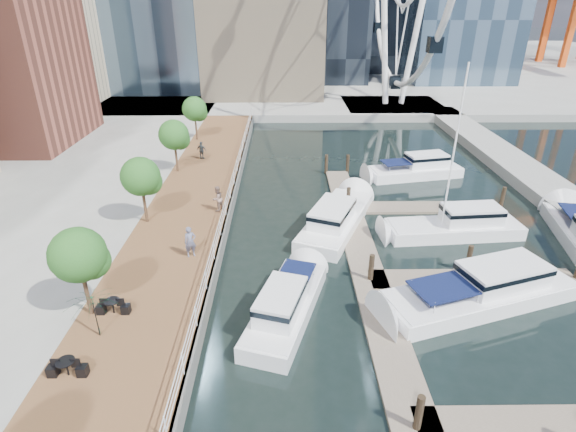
{
  "coord_description": "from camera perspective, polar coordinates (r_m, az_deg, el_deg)",
  "views": [
    {
      "loc": [
        -1.99,
        -13.72,
        14.84
      ],
      "look_at": [
        -1.74,
        10.63,
        3.0
      ],
      "focal_mm": 28.0,
      "sensor_mm": 36.0,
      "label": 1
    }
  ],
  "objects": [
    {
      "name": "cafe_seating",
      "position": [
        18.31,
        -28.72,
        -22.26
      ],
      "size": [
        4.33,
        11.83,
        2.25
      ],
      "color": "#0E351F",
      "rests_on": "ground"
    },
    {
      "name": "boardwalk",
      "position": [
        32.86,
        -12.86,
        -0.65
      ],
      "size": [
        6.0,
        60.0,
        1.0
      ],
      "primitive_type": "cube",
      "color": "brown",
      "rests_on": "ground"
    },
    {
      "name": "pedestrian_near",
      "position": [
        27.01,
        -12.32,
        -3.23
      ],
      "size": [
        0.81,
        0.68,
        1.9
      ],
      "primitive_type": "imported",
      "rotation": [
        0.0,
        0.0,
        0.39
      ],
      "color": "#555871",
      "rests_on": "boardwalk"
    },
    {
      "name": "pedestrian_far",
      "position": [
        43.78,
        -10.91,
        8.19
      ],
      "size": [
        1.07,
        0.72,
        1.69
      ],
      "primitive_type": "imported",
      "rotation": [
        0.0,
        0.0,
        2.8
      ],
      "color": "#323A3F",
      "rests_on": "boardwalk"
    },
    {
      "name": "ground",
      "position": [
        20.31,
        5.6,
        -21.18
      ],
      "size": [
        520.0,
        520.0,
        0.0
      ],
      "primitive_type": "plane",
      "color": "black",
      "rests_on": "ground"
    },
    {
      "name": "pier",
      "position": [
        69.14,
        13.14,
        13.3
      ],
      "size": [
        14.0,
        12.0,
        1.0
      ],
      "primitive_type": "cube",
      "color": "gray",
      "rests_on": "ground"
    },
    {
      "name": "breakwater",
      "position": [
        42.74,
        30.45,
        2.61
      ],
      "size": [
        4.0,
        60.0,
        1.0
      ],
      "primitive_type": "cube",
      "color": "gray",
      "rests_on": "ground"
    },
    {
      "name": "land_far",
      "position": [
        116.62,
        0.4,
        18.86
      ],
      "size": [
        200.0,
        114.0,
        1.0
      ],
      "primitive_type": "cube",
      "color": "gray",
      "rests_on": "ground"
    },
    {
      "name": "floating_docks",
      "position": [
        29.44,
        19.33,
        -4.86
      ],
      "size": [
        16.0,
        34.0,
        2.6
      ],
      "color": "#6D6051",
      "rests_on": "ground"
    },
    {
      "name": "street_trees",
      "position": [
        31.12,
        -18.23,
        4.77
      ],
      "size": [
        2.6,
        42.6,
        4.6
      ],
      "color": "#3F2B1C",
      "rests_on": "ground"
    },
    {
      "name": "moored_yachts",
      "position": [
        31.86,
        19.74,
        -3.51
      ],
      "size": [
        25.29,
        36.88,
        11.5
      ],
      "color": "white",
      "rests_on": "ground"
    },
    {
      "name": "yacht_foreground",
      "position": [
        26.81,
        22.94,
        -10.06
      ],
      "size": [
        12.34,
        6.79,
        2.15
      ],
      "primitive_type": null,
      "rotation": [
        0.0,
        0.0,
        1.89
      ],
      "color": "white",
      "rests_on": "ground"
    },
    {
      "name": "pedestrian_mid",
      "position": [
        32.51,
        -8.97,
        2.2
      ],
      "size": [
        1.1,
        1.14,
        1.86
      ],
      "primitive_type": "imported",
      "rotation": [
        0.0,
        0.0,
        -2.19
      ],
      "color": "#8B6C60",
      "rests_on": "boardwalk"
    },
    {
      "name": "cafe_tables",
      "position": [
        19.74,
        -27.55,
        -20.86
      ],
      "size": [
        2.5,
        13.7,
        0.74
      ],
      "color": "black",
      "rests_on": "ground"
    },
    {
      "name": "seawall",
      "position": [
        32.35,
        -7.66,
        -0.63
      ],
      "size": [
        0.25,
        60.0,
        1.0
      ],
      "primitive_type": "cube",
      "color": "#595954",
      "rests_on": "ground"
    },
    {
      "name": "railing",
      "position": [
        31.92,
        -7.94,
        1.01
      ],
      "size": [
        0.1,
        60.0,
        1.05
      ],
      "primitive_type": null,
      "color": "white",
      "rests_on": "boardwalk"
    }
  ]
}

